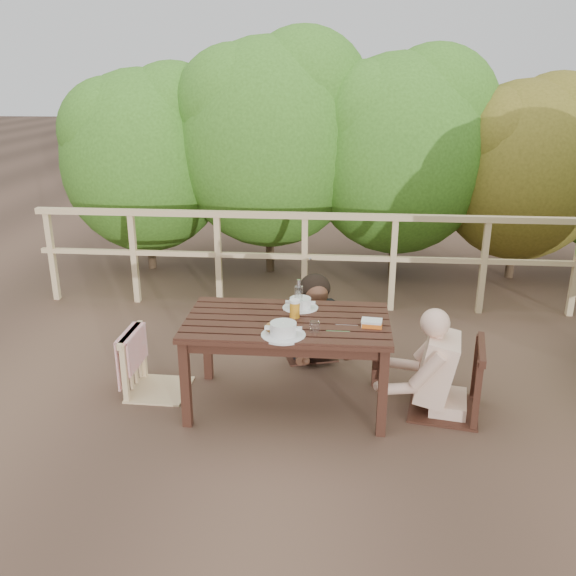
# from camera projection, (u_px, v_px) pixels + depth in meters

# --- Properties ---
(ground) EXTENTS (60.00, 60.00, 0.00)m
(ground) POSITION_uv_depth(u_px,v_px,m) (287.00, 404.00, 4.55)
(ground) COLOR brown
(ground) RESTS_ON ground
(table) EXTENTS (1.45, 0.81, 0.67)m
(table) POSITION_uv_depth(u_px,v_px,m) (287.00, 363.00, 4.43)
(table) COLOR black
(table) RESTS_ON ground
(chair_left) EXTENTS (0.47, 0.47, 0.92)m
(chair_left) POSITION_uv_depth(u_px,v_px,m) (156.00, 337.00, 4.58)
(chair_left) COLOR tan
(chair_left) RESTS_ON ground
(chair_far) EXTENTS (0.53, 0.53, 0.85)m
(chair_far) POSITION_uv_depth(u_px,v_px,m) (310.00, 309.00, 5.20)
(chair_far) COLOR black
(chair_far) RESTS_ON ground
(chair_right) EXTENTS (0.59, 0.59, 1.02)m
(chair_right) POSITION_uv_depth(u_px,v_px,m) (449.00, 346.00, 4.29)
(chair_right) COLOR black
(chair_right) RESTS_ON ground
(woman) EXTENTS (0.63, 0.71, 1.19)m
(woman) POSITION_uv_depth(u_px,v_px,m) (310.00, 290.00, 5.16)
(woman) COLOR black
(woman) RESTS_ON ground
(diner_right) EXTENTS (0.72, 0.62, 1.28)m
(diner_right) POSITION_uv_depth(u_px,v_px,m) (455.00, 330.00, 4.25)
(diner_right) COLOR beige
(diner_right) RESTS_ON ground
(railing) EXTENTS (5.60, 0.10, 1.01)m
(railing) POSITION_uv_depth(u_px,v_px,m) (305.00, 261.00, 6.25)
(railing) COLOR tan
(railing) RESTS_ON ground
(hedge_row) EXTENTS (6.60, 1.60, 3.80)m
(hedge_row) POSITION_uv_depth(u_px,v_px,m) (348.00, 113.00, 6.88)
(hedge_row) COLOR #36661C
(hedge_row) RESTS_ON ground
(soup_near) EXTENTS (0.30, 0.30, 0.10)m
(soup_near) POSITION_uv_depth(u_px,v_px,m) (283.00, 330.00, 4.05)
(soup_near) COLOR silver
(soup_near) RESTS_ON table
(soup_far) EXTENTS (0.27, 0.27, 0.09)m
(soup_far) POSITION_uv_depth(u_px,v_px,m) (300.00, 304.00, 4.52)
(soup_far) COLOR white
(soup_far) RESTS_ON table
(bread_roll) EXTENTS (0.14, 0.10, 0.08)m
(bread_roll) POSITION_uv_depth(u_px,v_px,m) (275.00, 327.00, 4.11)
(bread_roll) COLOR #996526
(bread_roll) RESTS_ON table
(beer_glass) EXTENTS (0.08, 0.08, 0.15)m
(beer_glass) POSITION_uv_depth(u_px,v_px,m) (295.00, 310.00, 4.33)
(beer_glass) COLOR orange
(beer_glass) RESTS_ON table
(bottle) EXTENTS (0.06, 0.06, 0.26)m
(bottle) POSITION_uv_depth(u_px,v_px,m) (299.00, 296.00, 4.42)
(bottle) COLOR silver
(bottle) RESTS_ON table
(tumbler) EXTENTS (0.07, 0.07, 0.08)m
(tumbler) POSITION_uv_depth(u_px,v_px,m) (315.00, 327.00, 4.11)
(tumbler) COLOR silver
(tumbler) RESTS_ON table
(butter_tub) EXTENTS (0.15, 0.12, 0.06)m
(butter_tub) POSITION_uv_depth(u_px,v_px,m) (372.00, 324.00, 4.19)
(butter_tub) COLOR silver
(butter_tub) RESTS_ON table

